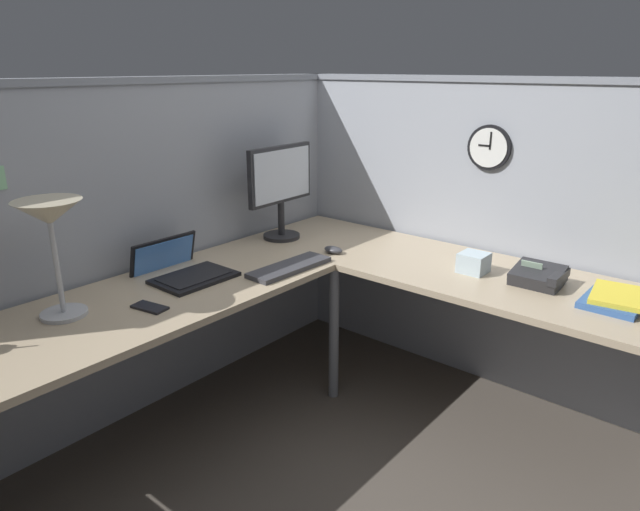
# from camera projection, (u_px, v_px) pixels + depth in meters

# --- Properties ---
(ground_plane) EXTENTS (6.80, 6.80, 0.00)m
(ground_plane) POSITION_uv_depth(u_px,v_px,m) (339.00, 421.00, 2.73)
(ground_plane) COLOR #4C443D
(cubicle_wall_back) EXTENTS (2.57, 0.12, 1.58)m
(cubicle_wall_back) POSITION_uv_depth(u_px,v_px,m) (152.00, 247.00, 2.74)
(cubicle_wall_back) COLOR #999EA8
(cubicle_wall_back) RESTS_ON ground
(cubicle_wall_right) EXTENTS (0.12, 2.37, 1.58)m
(cubicle_wall_right) POSITION_uv_depth(u_px,v_px,m) (483.00, 234.00, 2.95)
(cubicle_wall_right) COLOR #999EA8
(cubicle_wall_right) RESTS_ON ground
(desk) EXTENTS (2.35, 2.15, 0.73)m
(desk) POSITION_uv_depth(u_px,v_px,m) (328.00, 313.00, 2.40)
(desk) COLOR tan
(desk) RESTS_ON ground
(monitor) EXTENTS (0.46, 0.20, 0.50)m
(monitor) POSITION_uv_depth(u_px,v_px,m) (281.00, 185.00, 3.01)
(monitor) COLOR #232326
(monitor) RESTS_ON desk
(laptop) EXTENTS (0.34, 0.38, 0.22)m
(laptop) POSITION_uv_depth(u_px,v_px,m) (181.00, 270.00, 2.55)
(laptop) COLOR black
(laptop) RESTS_ON desk
(keyboard) EXTENTS (0.43, 0.15, 0.02)m
(keyboard) POSITION_uv_depth(u_px,v_px,m) (290.00, 267.00, 2.62)
(keyboard) COLOR #38383D
(keyboard) RESTS_ON desk
(computer_mouse) EXTENTS (0.06, 0.10, 0.03)m
(computer_mouse) POSITION_uv_depth(u_px,v_px,m) (333.00, 250.00, 2.85)
(computer_mouse) COLOR #38383D
(computer_mouse) RESTS_ON desk
(desk_lamp_dome) EXTENTS (0.24, 0.24, 0.44)m
(desk_lamp_dome) POSITION_uv_depth(u_px,v_px,m) (50.00, 222.00, 2.03)
(desk_lamp_dome) COLOR #B7BABF
(desk_lamp_dome) RESTS_ON desk
(cell_phone) EXTENTS (0.09, 0.15, 0.01)m
(cell_phone) POSITION_uv_depth(u_px,v_px,m) (150.00, 307.00, 2.20)
(cell_phone) COLOR black
(cell_phone) RESTS_ON desk
(office_phone) EXTENTS (0.19, 0.21, 0.11)m
(office_phone) POSITION_uv_depth(u_px,v_px,m) (540.00, 277.00, 2.43)
(office_phone) COLOR #232326
(office_phone) RESTS_ON desk
(book_stack) EXTENTS (0.30, 0.23, 0.04)m
(book_stack) POSITION_uv_depth(u_px,v_px,m) (615.00, 299.00, 2.24)
(book_stack) COLOR #335999
(book_stack) RESTS_ON desk
(tissue_box) EXTENTS (0.12, 0.12, 0.09)m
(tissue_box) POSITION_uv_depth(u_px,v_px,m) (474.00, 263.00, 2.58)
(tissue_box) COLOR silver
(tissue_box) RESTS_ON desk
(wall_clock) EXTENTS (0.04, 0.22, 0.22)m
(wall_clock) POSITION_uv_depth(u_px,v_px,m) (489.00, 148.00, 2.76)
(wall_clock) COLOR black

